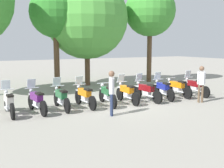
# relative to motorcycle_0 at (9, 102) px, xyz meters

# --- Properties ---
(ground_plane) EXTENTS (80.00, 80.00, 0.00)m
(ground_plane) POSITION_rel_motorcycle_0_xyz_m (4.91, -0.23, -0.52)
(ground_plane) COLOR gray
(motorcycle_0) EXTENTS (0.62, 2.19, 1.37)m
(motorcycle_0) POSITION_rel_motorcycle_0_xyz_m (0.00, 0.00, 0.00)
(motorcycle_0) COLOR black
(motorcycle_0) RESTS_ON ground_plane
(motorcycle_1) EXTENTS (0.62, 2.19, 1.37)m
(motorcycle_1) POSITION_rel_motorcycle_0_xyz_m (1.09, -0.12, 0.00)
(motorcycle_1) COLOR black
(motorcycle_1) RESTS_ON ground_plane
(motorcycle_2) EXTENTS (0.62, 2.19, 1.37)m
(motorcycle_2) POSITION_rel_motorcycle_0_xyz_m (2.18, -0.05, 0.00)
(motorcycle_2) COLOR black
(motorcycle_2) RESTS_ON ground_plane
(motorcycle_3) EXTENTS (0.62, 2.19, 1.37)m
(motorcycle_3) POSITION_rel_motorcycle_0_xyz_m (3.27, -0.12, 0.00)
(motorcycle_3) COLOR black
(motorcycle_3) RESTS_ON ground_plane
(motorcycle_4) EXTENTS (0.65, 2.19, 0.99)m
(motorcycle_4) POSITION_rel_motorcycle_0_xyz_m (4.37, -0.26, -0.01)
(motorcycle_4) COLOR black
(motorcycle_4) RESTS_ON ground_plane
(motorcycle_5) EXTENTS (0.62, 2.19, 1.37)m
(motorcycle_5) POSITION_rel_motorcycle_0_xyz_m (5.46, -0.26, 0.00)
(motorcycle_5) COLOR black
(motorcycle_5) RESTS_ON ground_plane
(motorcycle_6) EXTENTS (0.62, 2.19, 1.37)m
(motorcycle_6) POSITION_rel_motorcycle_0_xyz_m (6.54, -0.38, 0.00)
(motorcycle_6) COLOR black
(motorcycle_6) RESTS_ON ground_plane
(motorcycle_7) EXTENTS (0.72, 2.17, 1.37)m
(motorcycle_7) POSITION_rel_motorcycle_0_xyz_m (7.65, -0.31, 0.00)
(motorcycle_7) COLOR black
(motorcycle_7) RESTS_ON ground_plane
(motorcycle_8) EXTENTS (0.62, 2.19, 0.99)m
(motorcycle_8) POSITION_rel_motorcycle_0_xyz_m (8.73, -0.21, -0.01)
(motorcycle_8) COLOR black
(motorcycle_8) RESTS_ON ground_plane
(motorcycle_9) EXTENTS (0.62, 2.19, 1.37)m
(motorcycle_9) POSITION_rel_motorcycle_0_xyz_m (9.82, -0.42, 0.00)
(motorcycle_9) COLOR black
(motorcycle_9) RESTS_ON ground_plane
(person_0) EXTENTS (0.31, 0.40, 1.82)m
(person_0) POSITION_rel_motorcycle_0_xyz_m (3.61, -2.11, 0.56)
(person_0) COLOR #232D4C
(person_0) RESTS_ON ground_plane
(person_1) EXTENTS (0.38, 0.33, 1.81)m
(person_1) POSITION_rel_motorcycle_0_xyz_m (8.69, -1.95, 0.56)
(person_1) COLOR brown
(person_1) RESTS_ON ground_plane
(tree_1) EXTENTS (3.28, 3.28, 6.53)m
(tree_1) POSITION_rel_motorcycle_0_xyz_m (3.84, 5.83, 4.33)
(tree_1) COLOR brown
(tree_1) RESTS_ON ground_plane
(tree_2) EXTENTS (5.60, 5.60, 7.43)m
(tree_2) POSITION_rel_motorcycle_0_xyz_m (6.11, 6.09, 4.11)
(tree_2) COLOR brown
(tree_2) RESTS_ON ground_plane
(tree_3) EXTENTS (3.76, 3.76, 7.20)m
(tree_3) POSITION_rel_motorcycle_0_xyz_m (11.01, 5.56, 4.77)
(tree_3) COLOR brown
(tree_3) RESTS_ON ground_plane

